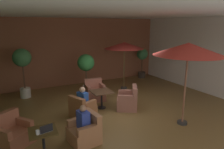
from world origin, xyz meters
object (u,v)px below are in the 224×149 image
object	(u,v)px
armchair_front_right_east	(82,109)
potted_tree_mid_left	(86,65)
cafe_table_front_left	(43,136)
armchair_front_right_south	(128,101)
potted_tree_left_corner	(22,63)
patron_blue_shirt	(83,119)
cafe_table_front_right	(102,94)
iced_drink_cup	(38,132)
patio_umbrella_tall_red	(188,50)
potted_tree_mid_right	(142,58)
patron_by_window	(83,97)
armchair_front_left_east	(85,132)
armchair_front_right_north	(95,92)
open_laptop	(46,130)
armchair_front_left_south	(12,134)
patio_umbrella_center_beige	(124,46)

from	to	relation	value
armchair_front_right_east	potted_tree_mid_left	world-z (taller)	potted_tree_mid_left
armchair_front_right_east	potted_tree_mid_left	xyz separation A→B (m)	(1.08, 2.39, 1.06)
cafe_table_front_left	armchair_front_right_south	size ratio (longest dim) A/B	0.64
potted_tree_left_corner	patron_blue_shirt	bearing A→B (deg)	-77.57
potted_tree_left_corner	cafe_table_front_right	bearing A→B (deg)	-47.14
armchair_front_right_south	iced_drink_cup	bearing A→B (deg)	-154.24
patio_umbrella_tall_red	potted_tree_mid_right	distance (m)	6.31
cafe_table_front_right	potted_tree_mid_left	distance (m)	2.16
armchair_front_right_south	cafe_table_front_left	bearing A→B (deg)	-155.20
armchair_front_right_south	potted_tree_left_corner	world-z (taller)	potted_tree_left_corner
patio_umbrella_tall_red	potted_tree_left_corner	bearing A→B (deg)	129.73
potted_tree_left_corner	cafe_table_front_left	bearing A→B (deg)	-90.59
patio_umbrella_tall_red	patron_by_window	distance (m)	3.79
armchair_front_left_east	patron_blue_shirt	world-z (taller)	patron_blue_shirt
cafe_table_front_right	patron_by_window	xyz separation A→B (m)	(-0.90, -0.37, 0.15)
armchair_front_right_east	iced_drink_cup	world-z (taller)	iced_drink_cup
cafe_table_front_left	armchair_front_right_north	size ratio (longest dim) A/B	0.78
armchair_front_left_east	patio_umbrella_tall_red	bearing A→B (deg)	-8.27
armchair_front_right_south	open_laptop	distance (m)	3.77
armchair_front_left_east	potted_tree_mid_left	size ratio (longest dim) A/B	0.46
cafe_table_front_right	armchair_front_right_north	distance (m)	1.04
cafe_table_front_left	armchair_front_right_east	xyz separation A→B (m)	(1.61, 1.72, -0.23)
armchair_front_left_east	potted_tree_left_corner	world-z (taller)	potted_tree_left_corner
cafe_table_front_right	armchair_front_right_north	xyz separation A→B (m)	(0.14, 1.01, -0.23)
armchair_front_left_south	potted_tree_left_corner	bearing A→B (deg)	79.62
potted_tree_left_corner	potted_tree_mid_left	distance (m)	2.73
armchair_front_left_east	armchair_front_left_south	xyz separation A→B (m)	(-1.78, 0.79, 0.01)
armchair_front_left_south	patio_umbrella_tall_red	size ratio (longest dim) A/B	0.42
armchair_front_left_east	iced_drink_cup	bearing A→B (deg)	-167.97
potted_tree_left_corner	patron_blue_shirt	xyz separation A→B (m)	(1.03, -4.66, -0.85)
potted_tree_mid_right	patron_blue_shirt	xyz separation A→B (m)	(-5.68, -5.22, -0.51)
cafe_table_front_left	armchair_front_left_east	size ratio (longest dim) A/B	0.80
iced_drink_cup	armchair_front_right_south	bearing A→B (deg)	25.76
armchair_front_right_north	patio_umbrella_tall_red	world-z (taller)	patio_umbrella_tall_red
armchair_front_left_south	armchair_front_right_north	distance (m)	3.99
patron_by_window	armchair_front_right_north	bearing A→B (deg)	53.06
armchair_front_left_east	armchair_front_right_east	distance (m)	1.66
potted_tree_mid_left	potted_tree_left_corner	bearing A→B (deg)	165.44
armchair_front_left_south	cafe_table_front_left	bearing A→B (deg)	-54.52
potted_tree_left_corner	potted_tree_mid_left	bearing A→B (deg)	-14.56
armchair_front_left_south	patio_umbrella_tall_red	xyz separation A→B (m)	(4.97, -1.26, 2.12)
patio_umbrella_tall_red	potted_tree_left_corner	size ratio (longest dim) A/B	1.21
cafe_table_front_left	potted_tree_mid_right	size ratio (longest dim) A/B	0.38
armchair_front_right_east	potted_tree_left_corner	world-z (taller)	potted_tree_left_corner
patio_umbrella_center_beige	armchair_front_left_south	bearing A→B (deg)	-150.59
armchair_front_left_east	potted_tree_left_corner	xyz separation A→B (m)	(-1.07, 4.66, 1.25)
patio_umbrella_tall_red	potted_tree_left_corner	xyz separation A→B (m)	(-4.26, 5.12, -0.88)
potted_tree_left_corner	patio_umbrella_tall_red	bearing A→B (deg)	-50.27
armchair_front_right_south	patron_blue_shirt	distance (m)	2.77
armchair_front_left_east	armchair_front_right_north	bearing A→B (deg)	62.39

